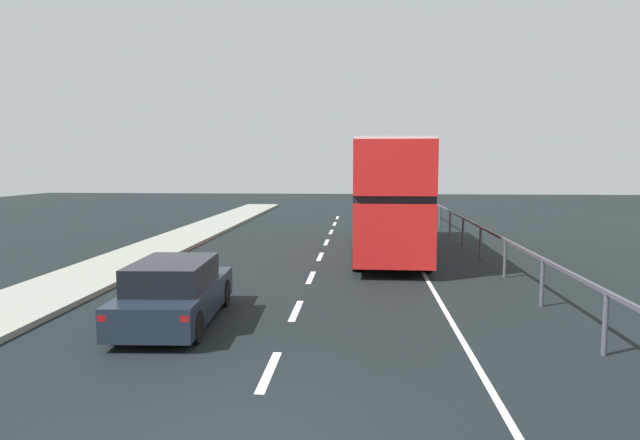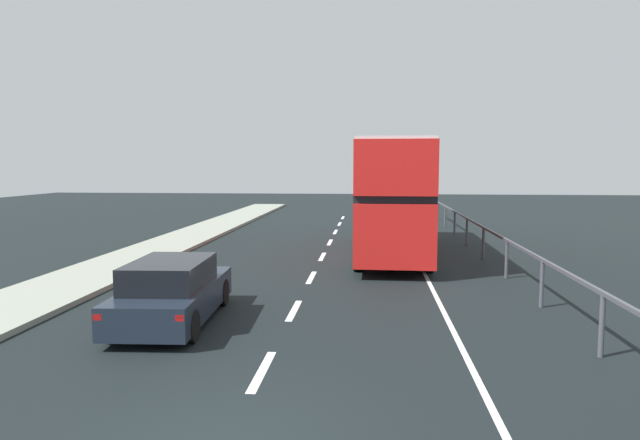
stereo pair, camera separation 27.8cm
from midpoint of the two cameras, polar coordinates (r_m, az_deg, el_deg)
The scene contains 4 objects.
lane_paint_markings at distance 15.49m, azimuth 5.97°, elevation -7.21°, with size 3.68×46.00×0.01m.
bridge_side_railing at distance 16.13m, azimuth 19.68°, elevation -3.50°, with size 0.10×42.00×1.21m.
double_decker_bus_red at distance 21.66m, azimuth 6.72°, elevation 2.63°, with size 2.68×10.75×4.32m.
hatchback_car_near at distance 12.61m, azimuth -15.37°, elevation -7.25°, with size 1.95×4.35×1.41m.
Camera 1 is at (1.51, -6.35, 3.46)m, focal length 30.96 mm.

